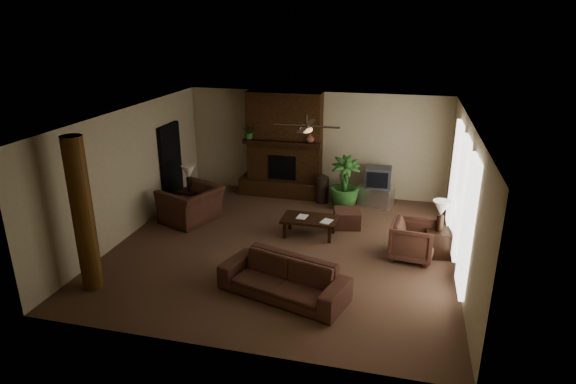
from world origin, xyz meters
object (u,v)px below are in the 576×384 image
(tv_stand, at_px, (376,196))
(lamp_left, at_px, (189,173))
(floor_plant, at_px, (344,194))
(log_column, at_px, (83,215))
(armchair_right, at_px, (413,239))
(coffee_table, at_px, (309,220))
(floor_vase, at_px, (322,187))
(armchair_left, at_px, (191,199))
(side_table_right, at_px, (437,243))
(lamp_right, at_px, (441,210))
(sofa, at_px, (284,273))
(ottoman, at_px, (347,218))
(side_table_left, at_px, (191,200))

(tv_stand, xyz_separation_m, lamp_left, (-4.49, -1.55, 0.75))
(floor_plant, bearing_deg, log_column, -128.34)
(armchair_right, bearing_deg, coffee_table, 82.36)
(armchair_right, bearing_deg, floor_vase, 47.15)
(log_column, height_order, armchair_left, log_column)
(floor_plant, bearing_deg, armchair_left, -153.56)
(log_column, height_order, tv_stand, log_column)
(side_table_right, height_order, lamp_right, lamp_right)
(tv_stand, bearing_deg, sofa, -88.08)
(ottoman, xyz_separation_m, floor_vase, (-0.84, 1.42, 0.23))
(sofa, xyz_separation_m, side_table_left, (-3.26, 3.28, -0.17))
(side_table_right, xyz_separation_m, lamp_right, (0.00, -0.02, 0.73))
(log_column, relative_size, side_table_right, 5.09)
(side_table_left, distance_m, lamp_right, 6.07)
(floor_vase, height_order, lamp_right, lamp_right)
(lamp_right, bearing_deg, tv_stand, 118.74)
(tv_stand, relative_size, side_table_left, 1.55)
(coffee_table, xyz_separation_m, floor_plant, (0.53, 1.85, 0.01))
(side_table_right, bearing_deg, floor_vase, 139.17)
(floor_vase, bearing_deg, armchair_left, -144.67)
(coffee_table, distance_m, floor_plant, 1.92)
(armchair_right, xyz_separation_m, floor_plant, (-1.70, 2.41, -0.05))
(sofa, bearing_deg, armchair_left, 154.41)
(armchair_right, xyz_separation_m, lamp_left, (-5.42, 1.28, 0.57))
(coffee_table, xyz_separation_m, lamp_right, (2.73, -0.32, 0.63))
(ottoman, height_order, side_table_left, side_table_left)
(log_column, relative_size, armchair_left, 2.18)
(side_table_right, bearing_deg, floor_plant, 135.65)
(ottoman, xyz_separation_m, lamp_left, (-3.94, 0.00, 0.80))
(sofa, bearing_deg, tv_stand, 92.05)
(floor_plant, xyz_separation_m, side_table_right, (2.20, -2.15, -0.10))
(lamp_left, bearing_deg, sofa, -45.07)
(armchair_right, xyz_separation_m, floor_vase, (-2.32, 2.69, 0.00))
(ottoman, xyz_separation_m, lamp_right, (1.98, -1.04, 0.80))
(log_column, distance_m, ottoman, 5.73)
(armchair_left, relative_size, floor_plant, 0.95)
(floor_vase, height_order, lamp_left, lamp_left)
(tv_stand, height_order, lamp_left, lamp_left)
(coffee_table, bearing_deg, side_table_right, -6.31)
(floor_plant, distance_m, side_table_left, 3.89)
(floor_plant, bearing_deg, ottoman, -78.78)
(tv_stand, height_order, side_table_right, side_table_right)
(sofa, distance_m, side_table_left, 4.63)
(tv_stand, bearing_deg, floor_vase, -157.88)
(floor_plant, bearing_deg, side_table_left, -163.62)
(lamp_left, relative_size, lamp_right, 1.00)
(coffee_table, xyz_separation_m, floor_vase, (-0.09, 2.13, 0.06))
(side_table_left, bearing_deg, coffee_table, -13.23)
(sofa, distance_m, lamp_right, 3.51)
(floor_vase, xyz_separation_m, side_table_left, (-3.11, -1.38, -0.16))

